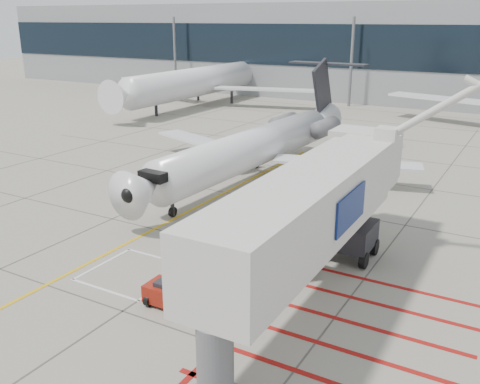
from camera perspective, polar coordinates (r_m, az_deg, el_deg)
The scene contains 9 objects.
ground_plane at distance 26.45m, azimuth -6.58°, elevation -8.68°, with size 260.00×260.00×0.00m, color gray.
regional_jet at distance 38.27m, azimuth -0.47°, elevation 6.34°, with size 24.59×31.01×8.13m, color silver, non-canonical shape.
jet_bridge at distance 21.57m, azimuth 6.90°, elevation -3.40°, with size 9.50×20.05×8.02m, color silver, non-canonical shape.
pushback_tug at distance 23.58m, azimuth -7.50°, elevation -10.60°, with size 2.07×1.29×1.21m, color maroon, non-canonical shape.
baggage_cart at distance 28.32m, azimuth 4.66°, elevation -5.23°, with size 2.15×1.36×1.36m, color #55555A, non-canonical shape.
ground_power_unit at distance 26.27m, azimuth 4.78°, elevation -6.26°, with size 2.66×1.55×2.11m, color silver, non-canonical shape.
cone_nose at distance 31.66m, azimuth -1.72°, elevation -3.49°, with size 0.31×0.31×0.43m, color orange.
cone_side at distance 32.87m, azimuth -0.06°, elevation -2.63°, with size 0.33×0.33×0.46m, color orange.
bg_aircraft_b at distance 77.91m, azimuth -3.58°, elevation 13.67°, with size 35.28×39.20×11.76m, color silver, non-canonical shape.
Camera 1 is at (14.31, -18.81, 11.87)m, focal length 40.00 mm.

